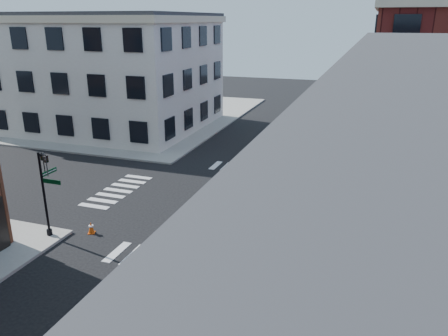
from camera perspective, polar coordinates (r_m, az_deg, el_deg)
ground at (r=26.67m, az=-0.79°, el=-4.79°), size 120.00×120.00×0.00m
sidewalk_nw at (r=53.89m, az=-14.50°, el=6.90°), size 30.00×30.00×0.15m
building_nw at (r=47.86m, az=-16.28°, el=11.90°), size 22.00×16.00×11.00m
tree_near at (r=33.81m, az=17.32°, el=5.12°), size 2.69×2.69×4.49m
tree_far at (r=39.74m, az=17.66°, el=6.62°), size 2.43×2.43×4.07m
signal_pole at (r=23.51m, az=-22.25°, el=-2.09°), size 1.29×1.24×4.60m
traffic_cone at (r=24.17m, az=-16.96°, el=-7.48°), size 0.46×0.46×0.64m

